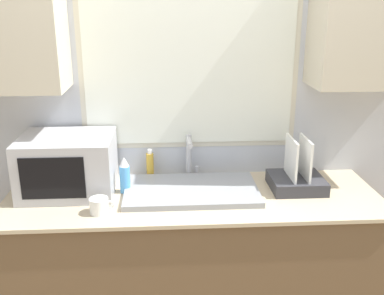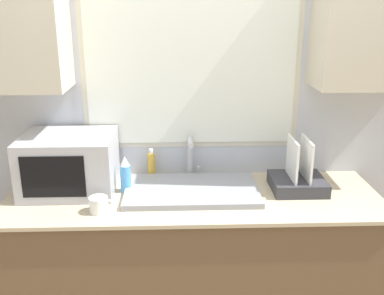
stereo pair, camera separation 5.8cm
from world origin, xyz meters
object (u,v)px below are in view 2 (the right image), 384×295
at_px(soap_bottle, 151,164).
at_px(mug_near_sink, 99,205).
at_px(microwave, 69,163).
at_px(faucet, 191,153).
at_px(dish_rack, 298,179).
at_px(spray_bottle, 125,175).

height_order(soap_bottle, mug_near_sink, soap_bottle).
relative_size(microwave, mug_near_sink, 3.99).
xyz_separation_m(faucet, mug_near_sink, (-0.47, -0.43, -0.11)).
distance_m(faucet, dish_rack, 0.62).
height_order(microwave, spray_bottle, microwave).
bearing_deg(faucet, soap_bottle, 174.51).
bearing_deg(faucet, spray_bottle, -152.76).
bearing_deg(microwave, faucet, 13.05).
distance_m(microwave, spray_bottle, 0.31).
distance_m(microwave, soap_bottle, 0.47).
bearing_deg(dish_rack, faucet, 161.17).
bearing_deg(microwave, mug_near_sink, -54.95).
bearing_deg(microwave, dish_rack, -2.01).
relative_size(dish_rack, spray_bottle, 1.44).
xyz_separation_m(faucet, soap_bottle, (-0.23, 0.02, -0.07)).
xyz_separation_m(dish_rack, mug_near_sink, (-1.05, -0.24, -0.02)).
xyz_separation_m(microwave, spray_bottle, (0.30, -0.03, -0.06)).
relative_size(faucet, mug_near_sink, 2.08).
bearing_deg(mug_near_sink, microwave, 125.05).
height_order(microwave, soap_bottle, microwave).
height_order(faucet, spray_bottle, faucet).
relative_size(microwave, spray_bottle, 2.43).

